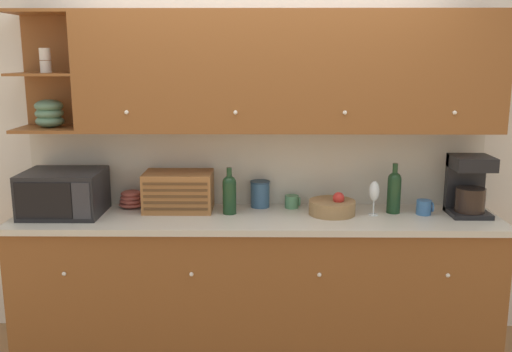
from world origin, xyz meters
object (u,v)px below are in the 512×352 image
bread_box (179,191)px  mug_blue_second (424,207)px  mug (292,202)px  wine_bottle (394,190)px  bowl_stack_on_counter (131,199)px  microwave (64,193)px  coffee_maker (469,185)px  storage_canister (260,194)px  wine_glass (374,192)px  second_wine_bottle (229,193)px  fruit_basket (332,207)px

bread_box → mug_blue_second: bread_box is taller
mug → wine_bottle: size_ratio=0.32×
bowl_stack_on_counter → microwave: bearing=-156.2°
wine_bottle → coffee_maker: 0.47m
mug → wine_bottle: 0.67m
storage_canister → wine_glass: size_ratio=0.80×
storage_canister → wine_glass: bearing=-15.2°
bread_box → second_wine_bottle: second_wine_bottle is taller
bowl_stack_on_counter → wine_bottle: wine_bottle is taller
bowl_stack_on_counter → second_wine_bottle: 0.69m
storage_canister → wine_bottle: bearing=-8.9°
second_wine_bottle → wine_bottle: size_ratio=0.93×
microwave → second_wine_bottle: second_wine_bottle is taller
mug → fruit_basket: (0.25, -0.16, 0.01)m
bread_box → mug: bread_box is taller
wine_glass → mug_blue_second: bearing=3.5°
fruit_basket → coffee_maker: (0.87, 0.01, 0.15)m
fruit_basket → wine_bottle: wine_bottle is taller
mug → wine_glass: size_ratio=0.47×
bread_box → wine_glass: size_ratio=2.00×
second_wine_bottle → wine_bottle: wine_bottle is taller
bread_box → fruit_basket: bearing=-5.2°
fruit_basket → wine_bottle: (0.40, 0.04, 0.10)m
bread_box → mug: bearing=4.8°
bowl_stack_on_counter → fruit_basket: (1.34, -0.16, -0.01)m
second_wine_bottle → wine_bottle: (1.07, 0.03, 0.01)m
bread_box → wine_bottle: 1.41m
bread_box → fruit_basket: bread_box is taller
storage_canister → fruit_basket: storage_canister is taller
microwave → storage_canister: size_ratio=2.77×
microwave → mug_blue_second: bearing=0.5°
microwave → wine_glass: 2.00m
bowl_stack_on_counter → wine_glass: (1.60, -0.18, 0.10)m
second_wine_bottle → mug: second_wine_bottle is taller
bread_box → coffee_maker: 1.89m
bowl_stack_on_counter → coffee_maker: coffee_maker is taller
wine_glass → wine_bottle: bearing=23.7°
microwave → wine_bottle: size_ratio=1.51×
second_wine_bottle → storage_canister: 0.27m
microwave → wine_bottle: wine_bottle is taller
second_wine_bottle → storage_canister: bearing=40.6°
bowl_stack_on_counter → bread_box: bearing=-10.9°
wine_glass → mug_blue_second: (0.33, 0.02, -0.10)m
bread_box → mug_blue_second: bearing=-3.3°
coffee_maker → bowl_stack_on_counter: bearing=176.2°
second_wine_bottle → mug: (0.42, 0.15, -0.10)m
mug → wine_glass: wine_glass is taller
coffee_maker → storage_canister: bearing=172.7°
wine_glass → second_wine_bottle: bearing=178.2°
mug_blue_second → bowl_stack_on_counter: bearing=175.4°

